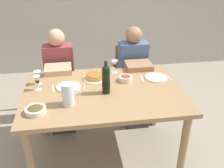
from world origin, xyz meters
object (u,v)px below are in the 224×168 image
(dinner_plate_left_setting, at_px, (156,78))
(wine_bottle, at_px, (106,80))
(diner_left, at_px, (60,77))
(olive_bowl, at_px, (35,110))
(wine_glass_centre, at_px, (37,80))
(wine_glass_right_diner, at_px, (115,64))
(chair_right, at_px, (130,74))
(dinner_plate_right_setting, at_px, (69,87))
(chair_left, at_px, (61,78))
(salad_bowl, at_px, (126,78))
(diner_right, at_px, (135,73))
(wine_glass_left_diner, at_px, (38,75))
(dining_table, at_px, (104,100))
(water_pitcher, at_px, (68,96))
(baked_tart, at_px, (95,76))

(dinner_plate_left_setting, bearing_deg, wine_bottle, -157.44)
(diner_left, bearing_deg, dinner_plate_left_setting, 153.26)
(olive_bowl, bearing_deg, wine_glass_centre, 92.95)
(wine_glass_right_diner, bearing_deg, chair_right, 59.42)
(dinner_plate_right_setting, height_order, chair_left, chair_left)
(wine_glass_right_diner, distance_m, dinner_plate_left_setting, 0.46)
(salad_bowl, distance_m, olive_bowl, 0.95)
(wine_bottle, relative_size, diner_right, 0.27)
(wine_glass_left_diner, relative_size, dinner_plate_right_setting, 0.59)
(dining_table, distance_m, salad_bowl, 0.33)
(wine_glass_left_diner, height_order, dinner_plate_left_setting, wine_glass_left_diner)
(chair_left, relative_size, diner_right, 0.75)
(chair_left, distance_m, chair_right, 0.90)
(wine_glass_centre, bearing_deg, wine_glass_right_diner, 19.47)
(dining_table, height_order, dinner_plate_right_setting, dinner_plate_right_setting)
(wine_glass_centre, bearing_deg, diner_left, 73.31)
(wine_glass_right_diner, relative_size, dinner_plate_right_setting, 0.60)
(olive_bowl, bearing_deg, wine_bottle, 21.68)
(dinner_plate_right_setting, bearing_deg, olive_bowl, -123.54)
(wine_glass_right_diner, distance_m, diner_left, 0.71)
(wine_glass_centre, height_order, dinner_plate_right_setting, wine_glass_centre)
(dining_table, distance_m, water_pitcher, 0.42)
(diner_left, bearing_deg, wine_glass_left_diner, 66.21)
(dinner_plate_left_setting, height_order, diner_right, diner_right)
(salad_bowl, relative_size, wine_glass_left_diner, 0.99)
(water_pitcher, relative_size, chair_left, 0.23)
(wine_bottle, xyz_separation_m, diner_left, (-0.46, 0.70, -0.28))
(wine_bottle, bearing_deg, dining_table, 121.17)
(diner_left, bearing_deg, diner_right, 176.24)
(dining_table, xyz_separation_m, wine_glass_right_diner, (0.16, 0.40, 0.19))
(wine_glass_right_diner, height_order, diner_right, diner_right)
(wine_glass_left_diner, relative_size, chair_right, 0.16)
(wine_bottle, distance_m, dinner_plate_left_setting, 0.61)
(wine_glass_left_diner, bearing_deg, diner_right, 20.41)
(baked_tart, xyz_separation_m, wine_glass_centre, (-0.55, -0.16, 0.07))
(dining_table, height_order, water_pitcher, water_pitcher)
(dinner_plate_left_setting, xyz_separation_m, diner_right, (-0.12, 0.44, -0.15))
(wine_glass_left_diner, bearing_deg, wine_glass_right_diner, 10.98)
(baked_tart, bearing_deg, wine_glass_right_diner, 28.20)
(chair_left, bearing_deg, salad_bowl, 132.02)
(baked_tart, distance_m, salad_bowl, 0.32)
(dinner_plate_left_setting, bearing_deg, baked_tart, 172.98)
(dinner_plate_right_setting, bearing_deg, diner_left, 102.23)
(salad_bowl, xyz_separation_m, diner_left, (-0.69, 0.49, -0.18))
(salad_bowl, height_order, wine_glass_right_diner, wine_glass_right_diner)
(dining_table, bearing_deg, wine_glass_left_diner, 158.62)
(wine_bottle, height_order, baked_tart, wine_bottle)
(wine_glass_right_diner, height_order, diner_left, diner_left)
(diner_right, bearing_deg, salad_bowl, 65.56)
(chair_left, bearing_deg, diner_right, 161.74)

